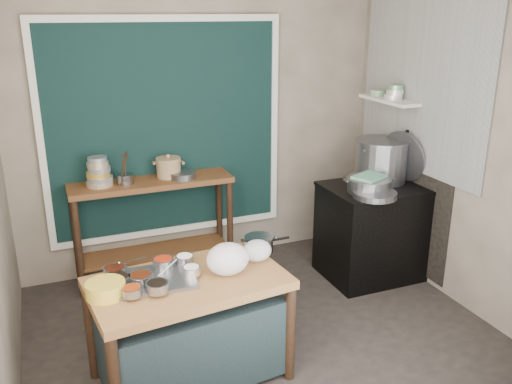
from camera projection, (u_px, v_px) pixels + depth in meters
name	position (u px, v px, depth m)	size (l,w,h in m)	color
floor	(262.00, 335.00, 4.23)	(3.50, 3.00, 0.02)	#2D2723
back_wall	(201.00, 121.00, 5.10)	(3.50, 0.02, 2.80)	gray
right_wall	(462.00, 139.00, 4.40)	(0.02, 3.00, 2.80)	gray
curtain_panel	(166.00, 130.00, 4.96)	(2.10, 0.02, 1.90)	black
curtain_frame	(166.00, 130.00, 4.95)	(2.22, 0.03, 2.02)	beige
tile_panel	(422.00, 76.00, 4.73)	(0.02, 1.70, 1.70)	#B2B2AA
soot_patch	(404.00, 196.00, 5.19)	(0.01, 1.30, 1.30)	black
wall_shelf	(389.00, 100.00, 5.04)	(0.22, 0.70, 0.03)	beige
prep_table	(190.00, 330.00, 3.61)	(1.25, 0.72, 0.75)	brown
back_counter	(154.00, 229.00, 5.00)	(1.45, 0.40, 0.95)	brown
stove_block	(373.00, 232.00, 5.05)	(0.90, 0.68, 0.85)	black
stove_top	(376.00, 188.00, 4.91)	(0.92, 0.69, 0.03)	black
condiment_tray	(151.00, 280.00, 3.46)	(0.55, 0.39, 0.02)	gray
condiment_bowls	(145.00, 275.00, 3.43)	(0.61, 0.45, 0.06)	gray
yellow_basin	(106.00, 289.00, 3.27)	(0.24, 0.24, 0.09)	#B39429
saucepan	(259.00, 244.00, 3.87)	(0.22, 0.22, 0.12)	gray
plastic_bag_a	(228.00, 259.00, 3.53)	(0.28, 0.24, 0.21)	white
plastic_bag_b	(257.00, 251.00, 3.72)	(0.20, 0.17, 0.15)	white
bowl_stack	(99.00, 173.00, 4.66)	(0.23, 0.23, 0.26)	tan
utensil_cup	(125.00, 179.00, 4.73)	(0.15, 0.15, 0.09)	gray
ceramic_crock	(169.00, 168.00, 4.92)	(0.24, 0.24, 0.16)	#997F53
wide_bowl	(183.00, 175.00, 4.89)	(0.23, 0.23, 0.06)	gray
stock_pot	(381.00, 161.00, 5.00)	(0.50, 0.50, 0.39)	gray
pot_lid	(403.00, 156.00, 4.98)	(0.49, 0.49, 0.02)	gray
steamer	(369.00, 185.00, 4.73)	(0.40, 0.40, 0.13)	gray
green_cloth	(370.00, 177.00, 4.71)	(0.27, 0.21, 0.02)	#619E78
shallow_pan	(375.00, 194.00, 4.61)	(0.38, 0.38, 0.05)	gray
shelf_bowl_stack	(394.00, 93.00, 4.95)	(0.17, 0.17, 0.13)	silver
shelf_bowl_green	(378.00, 93.00, 5.19)	(0.15, 0.15, 0.05)	gray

